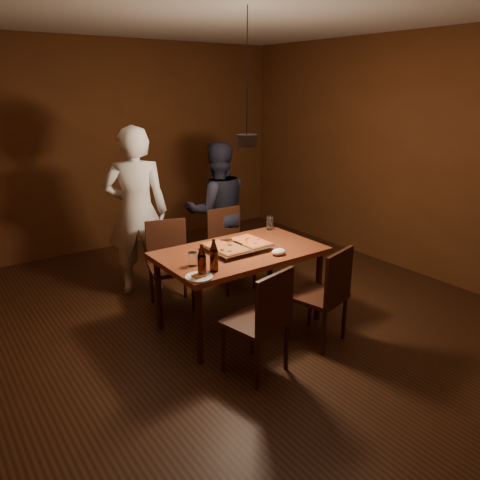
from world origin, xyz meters
TOP-DOWN VIEW (x-y plane):
  - room_shell at (0.00, 0.00)m, footprint 6.00×6.00m
  - dining_table at (-0.04, 0.04)m, footprint 1.50×0.90m
  - chair_far_left at (-0.39, 0.81)m, footprint 0.52×0.52m
  - chair_far_right at (0.40, 0.88)m, footprint 0.44×0.44m
  - chair_near_left at (-0.39, -0.75)m, footprint 0.50×0.50m
  - chair_near_right at (0.36, -0.69)m, footprint 0.51×0.51m
  - pizza_tray at (-0.06, 0.07)m, footprint 0.56×0.46m
  - pizza_meat at (-0.19, 0.06)m, footprint 0.28×0.43m
  - pizza_cheese at (0.09, 0.06)m, footprint 0.26×0.40m
  - spatula at (-0.04, 0.08)m, footprint 0.19×0.25m
  - beer_bottle_a at (-0.65, -0.29)m, footprint 0.07×0.07m
  - beer_bottle_b at (-0.51, -0.25)m, footprint 0.07×0.07m
  - water_glass_left at (-0.59, -0.04)m, footprint 0.07×0.07m
  - water_glass_right at (0.60, 0.40)m, footprint 0.07×0.07m
  - plate_slice at (-0.69, -0.30)m, footprint 0.22×0.22m
  - napkin at (0.17, -0.26)m, footprint 0.14×0.10m
  - diner_white at (-0.49, 1.31)m, footprint 0.79×0.67m
  - diner_dark at (0.48, 1.23)m, footprint 0.92×0.81m
  - pendant_lamp at (0.00, 0.00)m, footprint 0.18×0.18m

SIDE VIEW (x-z plane):
  - chair_far_left at x=-0.39m, z-range 0.29..0.78m
  - chair_far_right at x=0.40m, z-range 0.29..0.78m
  - chair_near_left at x=-0.39m, z-range 0.29..0.78m
  - chair_near_right at x=0.36m, z-range 0.29..0.78m
  - dining_table at x=-0.04m, z-range 0.30..1.05m
  - plate_slice at x=-0.69m, z-range 0.75..0.77m
  - pizza_tray at x=-0.06m, z-range 0.75..0.80m
  - napkin at x=0.17m, z-range 0.75..0.81m
  - diner_dark at x=0.48m, z-range 0.00..1.60m
  - pizza_meat at x=-0.19m, z-range 0.80..0.82m
  - pizza_cheese at x=0.09m, z-range 0.80..0.82m
  - water_glass_left at x=-0.59m, z-range 0.75..0.87m
  - spatula at x=-0.04m, z-range 0.79..0.83m
  - water_glass_right at x=0.60m, z-range 0.75..0.90m
  - beer_bottle_a at x=-0.65m, z-range 0.75..1.02m
  - beer_bottle_b at x=-0.51m, z-range 0.75..1.02m
  - diner_white at x=-0.49m, z-range 0.00..1.82m
  - room_shell at x=0.00m, z-range -1.60..4.40m
  - pendant_lamp at x=0.00m, z-range 1.21..2.31m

